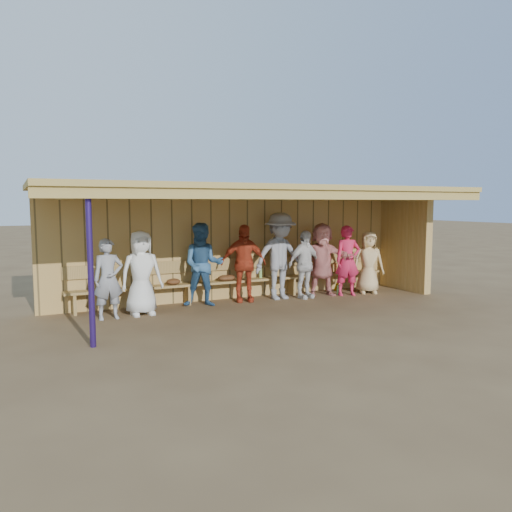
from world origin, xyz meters
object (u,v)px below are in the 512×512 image
(player_g, at_px, (348,261))
(player_h, at_px, (368,262))
(player_extra, at_px, (304,265))
(bench, at_px, (241,276))
(player_d, at_px, (243,263))
(player_b, at_px, (141,273))
(player_e, at_px, (280,256))
(player_f, at_px, (322,259))
(player_c, at_px, (203,265))
(player_a, at_px, (108,279))

(player_g, relative_size, player_h, 1.10)
(player_extra, relative_size, bench, 0.20)
(player_d, distance_m, player_g, 2.54)
(player_b, height_order, player_d, player_d)
(player_extra, bearing_deg, player_g, -18.14)
(player_extra, height_order, bench, player_extra)
(player_extra, bearing_deg, player_d, 158.23)
(player_d, relative_size, player_e, 0.87)
(player_f, height_order, player_g, player_f)
(player_e, relative_size, player_extra, 1.26)
(player_e, height_order, player_g, player_e)
(player_h, bearing_deg, player_d, -162.61)
(player_b, distance_m, player_extra, 3.74)
(player_h, bearing_deg, player_c, -159.79)
(bench, bearing_deg, player_a, -166.36)
(player_b, height_order, player_e, player_e)
(player_h, relative_size, player_extra, 0.97)
(player_a, distance_m, player_d, 3.00)
(player_c, bearing_deg, player_extra, 18.07)
(player_c, xyz_separation_m, bench, (1.05, 0.39, -0.35))
(player_c, bearing_deg, player_d, 27.51)
(player_h, distance_m, player_extra, 1.73)
(player_b, height_order, player_g, same)
(bench, bearing_deg, player_d, -104.96)
(player_d, bearing_deg, player_e, 6.47)
(player_h, bearing_deg, player_f, -166.22)
(player_d, height_order, player_extra, player_d)
(player_f, bearing_deg, player_b, -157.36)
(player_e, bearing_deg, player_g, -11.33)
(player_e, relative_size, player_f, 1.14)
(player_e, xyz_separation_m, player_g, (1.65, -0.30, -0.15))
(player_f, xyz_separation_m, player_h, (1.18, -0.22, -0.10))
(player_a, height_order, player_f, player_f)
(player_d, distance_m, bench, 0.45)
(player_d, bearing_deg, player_b, -157.64)
(player_b, distance_m, player_g, 4.84)
(player_g, height_order, player_extra, player_g)
(player_e, bearing_deg, player_h, -7.92)
(player_a, distance_m, player_b, 0.65)
(player_a, height_order, player_e, player_e)
(player_e, height_order, bench, player_e)
(player_b, distance_m, player_e, 3.20)
(player_g, distance_m, player_h, 0.63)
(player_c, distance_m, player_extra, 2.39)
(player_a, relative_size, player_h, 1.01)
(player_c, bearing_deg, player_f, 20.97)
(player_b, distance_m, player_h, 5.47)
(player_g, bearing_deg, player_b, -165.05)
(player_h, bearing_deg, player_extra, -159.42)
(player_c, relative_size, player_d, 1.03)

